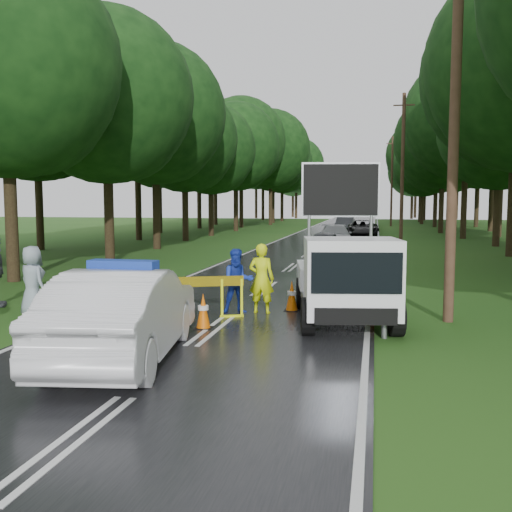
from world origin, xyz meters
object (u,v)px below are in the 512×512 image
(queue_car_second, at_px, (335,236))
(civilian, at_px, (238,281))
(queue_car_fourth, at_px, (345,225))
(police_sedan, at_px, (124,315))
(queue_car_third, at_px, (363,229))
(officer, at_px, (261,279))
(work_truck, at_px, (345,280))
(barrier, at_px, (192,287))
(queue_car_first, at_px, (324,244))

(queue_car_second, bearing_deg, civilian, -100.68)
(civilian, relative_size, queue_car_fourth, 0.38)
(police_sedan, xyz_separation_m, queue_car_third, (3.44, 34.27, -0.12))
(police_sedan, distance_m, officer, 4.91)
(police_sedan, bearing_deg, work_truck, -141.38)
(barrier, height_order, queue_car_fourth, queue_car_fourth)
(civilian, bearing_deg, queue_car_first, 64.12)
(queue_car_second, bearing_deg, queue_car_first, -99.10)
(police_sedan, relative_size, queue_car_first, 1.34)
(police_sedan, bearing_deg, queue_car_third, -104.41)
(barrier, relative_size, queue_car_second, 0.49)
(officer, bearing_deg, police_sedan, 75.17)
(civilian, height_order, queue_car_second, civilian)
(officer, xyz_separation_m, civilian, (-0.60, -0.05, -0.07))
(queue_car_first, bearing_deg, queue_car_fourth, 89.94)
(barrier, relative_size, queue_car_first, 0.61)
(queue_car_fourth, bearing_deg, barrier, -89.86)
(work_truck, xyz_separation_m, queue_car_first, (-1.84, 15.39, -0.36))
(officer, bearing_deg, civilian, 8.12)
(civilian, height_order, queue_car_third, civilian)
(queue_car_fourth, bearing_deg, queue_car_third, -75.99)
(police_sedan, height_order, work_truck, work_truck)
(officer, bearing_deg, barrier, 39.02)
(queue_car_first, relative_size, queue_car_fourth, 0.91)
(civilian, height_order, queue_car_fourth, civilian)
(police_sedan, bearing_deg, officer, -117.31)
(barrier, distance_m, officer, 1.83)
(barrier, bearing_deg, queue_car_third, 61.93)
(civilian, bearing_deg, barrier, -153.90)
(work_truck, distance_m, queue_car_first, 15.50)
(police_sedan, xyz_separation_m, queue_car_second, (1.98, 25.64, -0.13))
(civilian, xyz_separation_m, queue_car_third, (2.47, 29.67, -0.11))
(queue_car_fourth, bearing_deg, civilian, -88.59)
(officer, distance_m, queue_car_first, 14.73)
(officer, bearing_deg, queue_car_second, -87.31)
(police_sedan, xyz_separation_m, officer, (1.57, 4.65, 0.07))
(work_truck, height_order, barrier, work_truck)
(queue_car_second, bearing_deg, barrier, -102.85)
(queue_car_third, bearing_deg, officer, -94.73)
(officer, relative_size, queue_car_first, 0.46)
(queue_car_fourth, bearing_deg, queue_car_second, -86.54)
(police_sedan, relative_size, civilian, 3.16)
(queue_car_third, relative_size, queue_car_fourth, 1.19)
(queue_car_second, distance_m, queue_car_third, 8.75)
(queue_car_third, xyz_separation_m, queue_car_fourth, (-1.76, 8.62, -0.00))
(queue_car_second, height_order, queue_car_third, queue_car_third)
(barrier, distance_m, queue_car_fourth, 39.33)
(queue_car_second, bearing_deg, police_sedan, -102.34)
(barrier, xyz_separation_m, officer, (1.49, 1.05, 0.11))
(police_sedan, bearing_deg, queue_car_first, -104.13)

